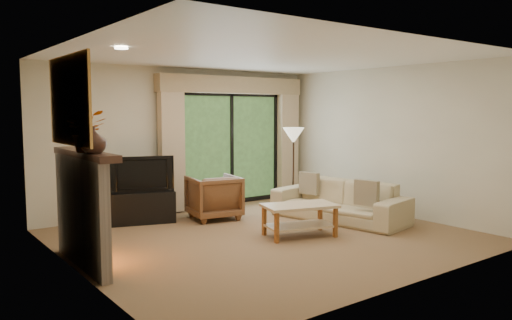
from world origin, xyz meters
TOP-DOWN VIEW (x-y plane):
  - floor at (0.00, 0.00)m, footprint 5.50×5.50m
  - ceiling at (0.00, 0.00)m, footprint 5.50×5.50m
  - wall_back at (0.00, 2.50)m, footprint 5.00×0.00m
  - wall_front at (0.00, -2.50)m, footprint 5.00×0.00m
  - wall_left at (-2.75, 0.00)m, footprint 0.00×5.00m
  - wall_right at (2.75, 0.00)m, footprint 0.00×5.00m
  - fireplace at (-2.63, 0.20)m, footprint 0.24×1.70m
  - mirror at (-2.71, 0.20)m, footprint 0.07×1.45m
  - sliding_door at (1.00, 2.45)m, footprint 2.26×0.10m
  - curtain_left at (-0.35, 2.34)m, footprint 0.45×0.18m
  - curtain_right at (2.35, 2.34)m, footprint 0.45×0.18m
  - cornice at (1.00, 2.36)m, footprint 3.20×0.24m
  - media_console at (-1.10, 1.95)m, footprint 1.13×0.76m
  - tv at (-1.10, 1.95)m, footprint 1.01×0.44m
  - armchair at (-0.00, 1.50)m, footprint 0.93×0.95m
  - sofa at (1.61, 0.13)m, footprint 1.31×2.40m
  - pillow_near at (1.53, -0.53)m, footprint 0.18×0.41m
  - pillow_far at (1.53, 0.78)m, footprint 0.17×0.40m
  - coffee_table at (0.37, -0.27)m, footprint 1.17×0.85m
  - floor_lamp at (1.71, 1.41)m, footprint 0.53×0.53m
  - vase at (-2.61, -0.24)m, footprint 0.31×0.31m
  - branches at (-2.61, -0.04)m, footprint 0.52×0.48m

SIDE VIEW (x-z plane):
  - floor at x=0.00m, z-range 0.00..0.00m
  - coffee_table at x=0.37m, z-range 0.00..0.47m
  - media_console at x=-1.10m, z-range 0.00..0.52m
  - sofa at x=1.61m, z-range 0.00..0.66m
  - armchair at x=0.00m, z-range 0.00..0.74m
  - pillow_far at x=1.53m, z-range 0.37..0.75m
  - pillow_near at x=1.53m, z-range 0.36..0.76m
  - fireplace at x=-2.63m, z-range 0.00..1.37m
  - floor_lamp at x=1.71m, z-range 0.00..1.52m
  - tv at x=-1.10m, z-range 0.52..1.10m
  - sliding_door at x=1.00m, z-range 0.02..2.18m
  - curtain_left at x=-0.35m, z-range 0.02..2.38m
  - curtain_right at x=2.35m, z-range 0.02..2.38m
  - wall_back at x=0.00m, z-range -1.20..3.80m
  - wall_front at x=0.00m, z-range -1.20..3.80m
  - wall_left at x=-2.75m, z-range -1.20..3.80m
  - wall_right at x=2.75m, z-range -1.20..3.80m
  - vase at x=-2.61m, z-range 1.37..1.66m
  - branches at x=-2.61m, z-range 1.37..1.84m
  - mirror at x=-2.71m, z-range 1.44..2.46m
  - cornice at x=1.00m, z-range 2.16..2.48m
  - ceiling at x=0.00m, z-range 2.60..2.60m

